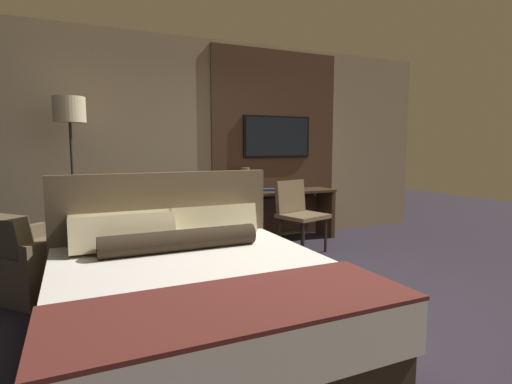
# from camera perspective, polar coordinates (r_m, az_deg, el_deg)

# --- Properties ---
(ground_plane) EXTENTS (16.00, 16.00, 0.00)m
(ground_plane) POSITION_cam_1_polar(r_m,az_deg,el_deg) (3.52, 7.61, -16.23)
(ground_plane) COLOR #28232D
(wall_back_tv_panel) EXTENTS (7.20, 0.09, 2.80)m
(wall_back_tv_panel) POSITION_cam_1_polar(r_m,az_deg,el_deg) (5.65, -5.38, 6.91)
(wall_back_tv_panel) COLOR tan
(wall_back_tv_panel) RESTS_ON ground_plane
(bed) EXTENTS (1.96, 2.19, 1.12)m
(bed) POSITION_cam_1_polar(r_m,az_deg,el_deg) (2.97, -8.71, -14.10)
(bed) COLOR #33281E
(bed) RESTS_ON ground_plane
(desk) EXTENTS (1.50, 0.47, 0.73)m
(desk) POSITION_cam_1_polar(r_m,az_deg,el_deg) (5.83, 3.85, -2.11)
(desk) COLOR #422D1E
(desk) RESTS_ON ground_plane
(tv) EXTENTS (1.08, 0.04, 0.61)m
(tv) POSITION_cam_1_polar(r_m,az_deg,el_deg) (5.94, 3.04, 7.89)
(tv) COLOR black
(desk_chair) EXTENTS (0.66, 0.66, 0.92)m
(desk_chair) POSITION_cam_1_polar(r_m,az_deg,el_deg) (5.22, 5.91, -2.38)
(desk_chair) COLOR brown
(desk_chair) RESTS_ON ground_plane
(armchair_by_window) EXTENTS (1.16, 1.17, 0.79)m
(armchair_by_window) POSITION_cam_1_polar(r_m,az_deg,el_deg) (4.31, -29.15, -9.01)
(armchair_by_window) COLOR brown
(armchair_by_window) RESTS_ON ground_plane
(floor_lamp) EXTENTS (0.34, 0.34, 1.90)m
(floor_lamp) POSITION_cam_1_polar(r_m,az_deg,el_deg) (4.91, -25.03, 8.79)
(floor_lamp) COLOR #282623
(floor_lamp) RESTS_ON ground_plane
(vase_tall) EXTENTS (0.12, 0.12, 0.34)m
(vase_tall) POSITION_cam_1_polar(r_m,az_deg,el_deg) (5.59, -1.54, 1.78)
(vase_tall) COLOR #846647
(vase_tall) RESTS_ON desk
(book) EXTENTS (0.26, 0.21, 0.03)m
(book) POSITION_cam_1_polar(r_m,az_deg,el_deg) (5.72, 1.98, 0.34)
(book) COLOR navy
(book) RESTS_ON desk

